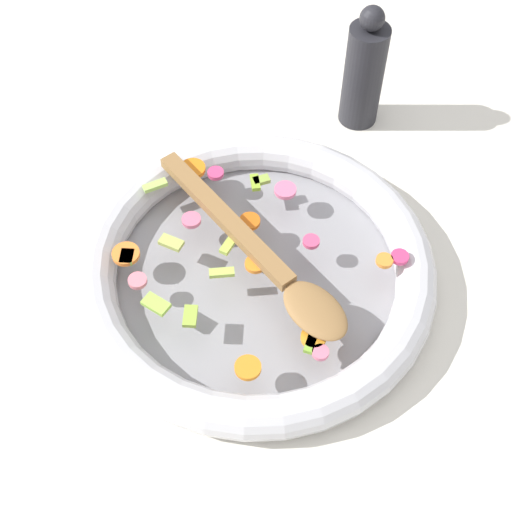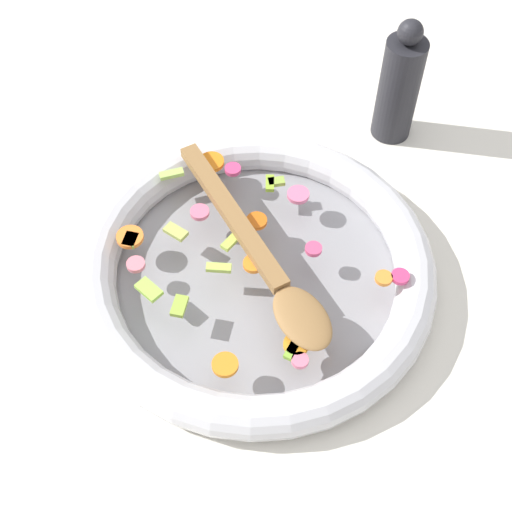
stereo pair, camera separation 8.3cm
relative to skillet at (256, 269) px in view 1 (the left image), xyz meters
The scene contains 5 objects.
ground_plane 0.02m from the skillet, ahead, with size 4.00×4.00×0.00m, color silver.
skillet is the anchor object (origin of this frame).
chopped_vegetables 0.04m from the skillet, ahead, with size 0.37×0.32×0.01m.
wooden_spoon 0.05m from the skillet, 131.43° to the left, with size 0.25×0.28×0.01m.
pepper_mill 0.34m from the skillet, 114.05° to the right, with size 0.06×0.06×0.19m.
Camera 1 is at (-0.03, 0.50, 0.75)m, focal length 50.00 mm.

